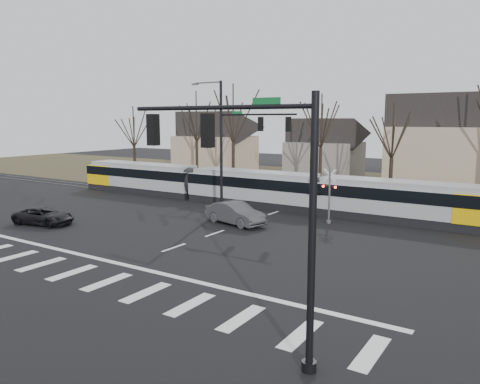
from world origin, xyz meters
The scene contains 16 objects.
ground centered at (0.00, 0.00, 0.00)m, with size 140.00×140.00×0.00m, color black.
grass_verge centered at (0.00, 32.00, 0.01)m, with size 140.00×28.00×0.01m, color #38331E.
crosswalk centered at (0.00, -4.00, 0.01)m, with size 27.00×2.60×0.01m.
stop_line centered at (0.00, -1.80, 0.01)m, with size 28.00×0.35×0.01m, color silver.
lane_dashes centered at (0.00, 16.00, 0.01)m, with size 0.18×30.00×0.01m.
rail_pair centered at (0.00, 15.80, 0.03)m, with size 90.00×1.52×0.06m.
tram centered at (-3.28, 16.00, 1.59)m, with size 38.52×2.86×2.92m.
sedan centered at (-0.37, 8.96, 0.78)m, with size 4.97×2.71×1.55m, color #3D3E43.
suv centered at (-11.56, 1.70, 0.59)m, with size 4.62×2.90×1.19m, color black.
signal_pole_near_right centered at (10.11, -6.00, 5.17)m, with size 6.72×0.44×8.00m.
signal_pole_far centered at (-2.41, 12.50, 5.70)m, with size 9.28×0.44×10.20m.
rail_crossing_signal centered at (5.00, 12.79, 1.89)m, with size 1.08×0.36×4.00m.
tree_row centered at (2.00, 26.00, 5.00)m, with size 59.20×7.20×10.00m.
house_a centered at (-20.00, 34.00, 4.46)m, with size 9.72×8.64×8.60m.
house_b centered at (-5.00, 36.00, 3.97)m, with size 8.64×7.56×7.65m.
house_c centered at (9.00, 33.00, 5.23)m, with size 10.80×8.64×10.10m.
Camera 1 is at (17.13, -17.74, 7.25)m, focal length 35.00 mm.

